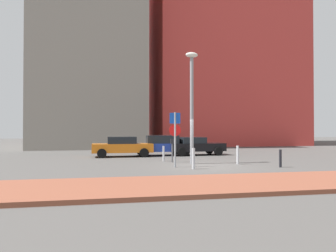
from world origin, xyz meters
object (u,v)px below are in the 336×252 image
Objects in this scene: parking_meter at (172,147)px; street_lamp at (192,97)px; traffic_bollard_far at (193,159)px; traffic_bollard_edge at (280,158)px; parked_car_orange at (122,146)px; parking_sign_post at (175,133)px; traffic_bollard_mid at (238,155)px; traffic_bollard_near at (164,154)px; parked_car_black at (195,146)px; parked_car_blue at (163,145)px.

street_lamp is at bearing -48.00° from parking_meter.
traffic_bollard_edge is (4.55, -0.14, -0.05)m from traffic_bollard_far.
parked_car_orange is at bearing 134.27° from traffic_bollard_edge.
parking_sign_post is 2.55m from parking_meter.
parking_sign_post reaches higher than parking_meter.
parked_car_orange is at bearing 111.98° from traffic_bollard_far.
traffic_bollard_mid is at bearing -44.72° from parked_car_orange.
traffic_bollard_edge is at bearing -1.75° from traffic_bollard_far.
traffic_bollard_edge is (5.26, -1.07, -1.31)m from parking_sign_post.
parking_meter is at bearing 96.52° from traffic_bollard_far.
traffic_bollard_mid is (3.39, -1.65, -0.38)m from parking_meter.
street_lamp is 6.94× the size of traffic_bollard_edge.
parked_car_orange is 4.63× the size of traffic_bollard_near.
traffic_bollard_near is (-0.05, 3.09, -1.30)m from parking_sign_post.
parking_sign_post reaches higher than traffic_bollard_edge.
parked_car_orange is 4.23× the size of traffic_bollard_far.
traffic_bollard_far is at bearing -103.38° from street_lamp.
parked_car_black reaches higher than traffic_bollard_mid.
parking_meter is at bearing 145.06° from traffic_bollard_edge.
street_lamp reaches higher than parking_meter.
traffic_bollard_near reaches higher than traffic_bollard_edge.
parked_car_black reaches higher than traffic_bollard_near.
traffic_bollard_edge is (4.93, -3.44, -0.44)m from parking_meter.
parking_sign_post is 2.71m from street_lamp.
parked_car_orange is 5.54m from parked_car_black.
street_lamp is 6.20× the size of traffic_bollard_far.
traffic_bollard_mid is (3.07, -6.62, -0.27)m from parked_car_blue.
street_lamp is (0.60, -5.99, 2.97)m from parked_car_blue.
parking_meter reaches higher than traffic_bollard_far.
traffic_bollard_mid is (3.73, 0.72, -1.25)m from parking_sign_post.
parked_car_orange is 8.33m from traffic_bollard_far.
traffic_bollard_far is (0.76, -4.03, 0.04)m from traffic_bollard_near.
parked_car_orange is at bearing -176.06° from parked_car_black.
parked_car_black is 4.69× the size of traffic_bollard_near.
parked_car_orange is 0.97× the size of parked_car_blue.
parking_sign_post is at bearing -98.13° from parking_meter.
traffic_bollard_near is at bearing 126.79° from street_lamp.
parking_meter is at bearing -58.21° from parked_car_orange.
traffic_bollard_near is at bearing 100.74° from traffic_bollard_far.
parked_car_black is 4.28× the size of traffic_bollard_far.
street_lamp is at bearing -56.08° from parked_car_orange.
parked_car_black is at bearing -3.77° from parked_car_blue.
traffic_bollard_mid is (0.60, -6.46, -0.20)m from parked_car_black.
street_lamp is 6.79× the size of traffic_bollard_near.
parked_car_black is at bearing 104.52° from traffic_bollard_edge.
parked_car_orange is 4.39m from traffic_bollard_near.
parked_car_orange reaches higher than parking_meter.
parked_car_black is 6.83m from street_lamp.
parked_car_orange is 0.99× the size of parked_car_black.
parked_car_blue is at bearing 118.70° from traffic_bollard_edge.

